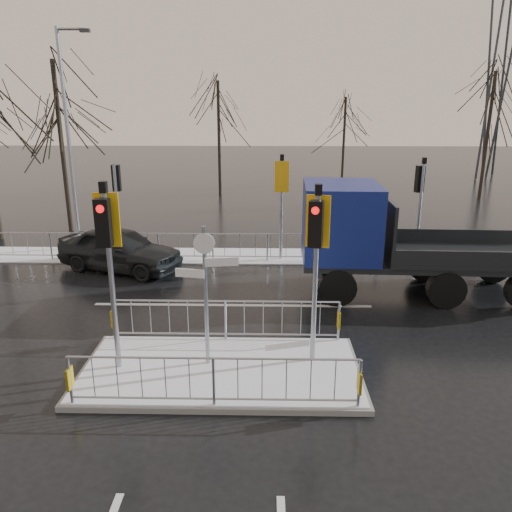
{
  "coord_description": "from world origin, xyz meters",
  "views": [
    {
      "loc": [
        0.96,
        -9.53,
        5.59
      ],
      "look_at": [
        0.7,
        2.81,
        1.8
      ],
      "focal_mm": 35.0,
      "sensor_mm": 36.0,
      "label": 1
    }
  ],
  "objects_px": {
    "car_far_lane": "(120,249)",
    "traffic_island": "(220,357)",
    "flatbed_truck": "(374,236)",
    "street_lamp_left": "(70,134)"
  },
  "relations": [
    {
      "from": "traffic_island",
      "to": "car_far_lane",
      "type": "height_order",
      "value": "traffic_island"
    },
    {
      "from": "flatbed_truck",
      "to": "car_far_lane",
      "type": "bearing_deg",
      "value": 166.75
    },
    {
      "from": "flatbed_truck",
      "to": "street_lamp_left",
      "type": "bearing_deg",
      "value": 157.04
    },
    {
      "from": "traffic_island",
      "to": "flatbed_truck",
      "type": "bearing_deg",
      "value": 49.86
    },
    {
      "from": "traffic_island",
      "to": "flatbed_truck",
      "type": "height_order",
      "value": "traffic_island"
    },
    {
      "from": "traffic_island",
      "to": "car_far_lane",
      "type": "distance_m",
      "value": 8.08
    },
    {
      "from": "car_far_lane",
      "to": "flatbed_truck",
      "type": "distance_m",
      "value": 8.61
    },
    {
      "from": "car_far_lane",
      "to": "traffic_island",
      "type": "bearing_deg",
      "value": -128.36
    },
    {
      "from": "car_far_lane",
      "to": "flatbed_truck",
      "type": "bearing_deg",
      "value": -82.23
    },
    {
      "from": "traffic_island",
      "to": "street_lamp_left",
      "type": "bearing_deg",
      "value": 124.07
    }
  ]
}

